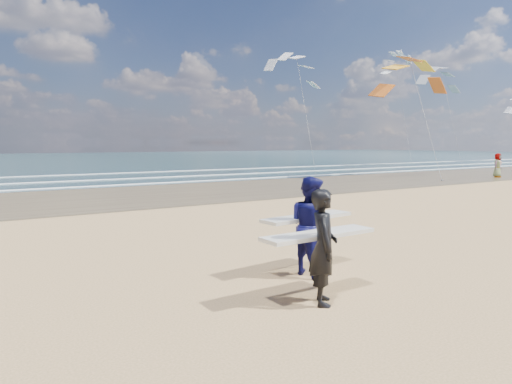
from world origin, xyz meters
TOP-DOWN VIEW (x-y plane):
  - wet_sand_strip at (20.00, 18.00)m, footprint 220.00×12.00m
  - ocean at (20.00, 72.00)m, footprint 220.00×100.00m
  - foam_breakers at (20.00, 28.10)m, footprint 220.00×11.70m
  - surfer_near at (-0.82, 0.09)m, footprint 2.21×1.05m
  - surfer_far at (0.07, 1.51)m, footprint 2.24×1.23m
  - beachgoer_0 at (28.98, 14.12)m, footprint 0.99×0.72m
  - kite_0 at (23.11, 17.14)m, footprint 7.69×4.95m
  - kite_1 at (18.77, 25.34)m, footprint 5.73×4.73m
  - kite_2 at (41.27, 27.29)m, footprint 6.89×4.86m
  - kite_5 at (37.43, 30.69)m, footprint 5.23×4.68m

SIDE VIEW (x-z plane):
  - wet_sand_strip at x=20.00m, z-range 0.00..0.01m
  - ocean at x=20.00m, z-range 0.00..0.02m
  - foam_breakers at x=20.00m, z-range 0.02..0.08m
  - beachgoer_0 at x=28.98m, z-range 0.00..1.87m
  - surfer_near at x=-0.82m, z-range 0.01..1.94m
  - surfer_far at x=0.07m, z-range 0.01..2.01m
  - kite_1 at x=18.77m, z-range 0.56..11.78m
  - kite_0 at x=23.11m, z-range 1.23..11.76m
  - kite_2 at x=41.27m, z-range 1.08..13.78m
  - kite_5 at x=37.43m, z-range 0.43..14.58m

